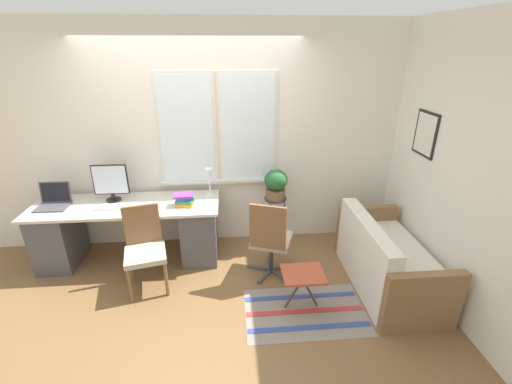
{
  "coord_description": "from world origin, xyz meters",
  "views": [
    {
      "loc": [
        0.38,
        -3.3,
        2.41
      ],
      "look_at": [
        0.68,
        0.17,
        0.9
      ],
      "focal_mm": 24.0,
      "sensor_mm": 36.0,
      "label": 1
    }
  ],
  "objects_px": {
    "keyboard": "(110,208)",
    "book_stack": "(185,200)",
    "laptop": "(54,202)",
    "desk_chair_wooden": "(145,247)",
    "potted_plant": "(276,183)",
    "folding_stool": "(303,276)",
    "couch_loveseat": "(386,262)",
    "desk_lamp": "(209,175)",
    "plant_stand": "(275,204)",
    "monitor": "(111,182)",
    "mouse": "(132,207)",
    "office_chair_swivel": "(270,239)"
  },
  "relations": [
    {
      "from": "book_stack",
      "to": "office_chair_swivel",
      "type": "xyz_separation_m",
      "value": [
        0.93,
        -0.4,
        -0.32
      ]
    },
    {
      "from": "plant_stand",
      "to": "potted_plant",
      "type": "relative_size",
      "value": 1.87
    },
    {
      "from": "monitor",
      "to": "folding_stool",
      "type": "height_order",
      "value": "monitor"
    },
    {
      "from": "laptop",
      "to": "monitor",
      "type": "height_order",
      "value": "monitor"
    },
    {
      "from": "desk_lamp",
      "to": "desk_chair_wooden",
      "type": "xyz_separation_m",
      "value": [
        -0.67,
        -0.7,
        -0.52
      ]
    },
    {
      "from": "desk_chair_wooden",
      "to": "office_chair_swivel",
      "type": "distance_m",
      "value": 1.32
    },
    {
      "from": "monitor",
      "to": "book_stack",
      "type": "relative_size",
      "value": 1.92
    },
    {
      "from": "couch_loveseat",
      "to": "potted_plant",
      "type": "bearing_deg",
      "value": 50.41
    },
    {
      "from": "potted_plant",
      "to": "folding_stool",
      "type": "height_order",
      "value": "potted_plant"
    },
    {
      "from": "book_stack",
      "to": "plant_stand",
      "type": "height_order",
      "value": "book_stack"
    },
    {
      "from": "laptop",
      "to": "keyboard",
      "type": "bearing_deg",
      "value": -10.26
    },
    {
      "from": "plant_stand",
      "to": "office_chair_swivel",
      "type": "bearing_deg",
      "value": -102.36
    },
    {
      "from": "laptop",
      "to": "desk_chair_wooden",
      "type": "distance_m",
      "value": 1.24
    },
    {
      "from": "mouse",
      "to": "folding_stool",
      "type": "distance_m",
      "value": 2.01
    },
    {
      "from": "book_stack",
      "to": "laptop",
      "type": "bearing_deg",
      "value": 176.2
    },
    {
      "from": "desk_chair_wooden",
      "to": "plant_stand",
      "type": "bearing_deg",
      "value": 12.32
    },
    {
      "from": "desk_lamp",
      "to": "office_chair_swivel",
      "type": "relative_size",
      "value": 0.38
    },
    {
      "from": "keyboard",
      "to": "plant_stand",
      "type": "distance_m",
      "value": 1.92
    },
    {
      "from": "monitor",
      "to": "potted_plant",
      "type": "bearing_deg",
      "value": 0.96
    },
    {
      "from": "monitor",
      "to": "mouse",
      "type": "distance_m",
      "value": 0.42
    },
    {
      "from": "keyboard",
      "to": "plant_stand",
      "type": "height_order",
      "value": "keyboard"
    },
    {
      "from": "potted_plant",
      "to": "desk_chair_wooden",
      "type": "bearing_deg",
      "value": -155.13
    },
    {
      "from": "mouse",
      "to": "monitor",
      "type": "bearing_deg",
      "value": 138.64
    },
    {
      "from": "monitor",
      "to": "keyboard",
      "type": "height_order",
      "value": "monitor"
    },
    {
      "from": "monitor",
      "to": "desk_lamp",
      "type": "xyz_separation_m",
      "value": [
        1.12,
        0.05,
        0.03
      ]
    },
    {
      "from": "monitor",
      "to": "keyboard",
      "type": "distance_m",
      "value": 0.31
    },
    {
      "from": "laptop",
      "to": "desk_lamp",
      "type": "distance_m",
      "value": 1.76
    },
    {
      "from": "monitor",
      "to": "couch_loveseat",
      "type": "relative_size",
      "value": 0.31
    },
    {
      "from": "mouse",
      "to": "book_stack",
      "type": "height_order",
      "value": "book_stack"
    },
    {
      "from": "mouse",
      "to": "keyboard",
      "type": "bearing_deg",
      "value": 175.88
    },
    {
      "from": "folding_stool",
      "to": "plant_stand",
      "type": "bearing_deg",
      "value": 95.59
    },
    {
      "from": "folding_stool",
      "to": "desk_chair_wooden",
      "type": "bearing_deg",
      "value": 162.96
    },
    {
      "from": "monitor",
      "to": "desk_chair_wooden",
      "type": "bearing_deg",
      "value": -54.92
    },
    {
      "from": "desk_chair_wooden",
      "to": "mouse",
      "type": "bearing_deg",
      "value": 101.59
    },
    {
      "from": "keyboard",
      "to": "folding_stool",
      "type": "bearing_deg",
      "value": -24.29
    },
    {
      "from": "couch_loveseat",
      "to": "desk_lamp",
      "type": "bearing_deg",
      "value": 64.02
    },
    {
      "from": "laptop",
      "to": "desk_chair_wooden",
      "type": "height_order",
      "value": "laptop"
    },
    {
      "from": "folding_stool",
      "to": "potted_plant",
      "type": "bearing_deg",
      "value": 95.59
    },
    {
      "from": "desk_lamp",
      "to": "desk_chair_wooden",
      "type": "relative_size",
      "value": 0.4
    },
    {
      "from": "book_stack",
      "to": "monitor",
      "type": "bearing_deg",
      "value": 166.55
    },
    {
      "from": "book_stack",
      "to": "office_chair_swivel",
      "type": "bearing_deg",
      "value": -23.0
    },
    {
      "from": "laptop",
      "to": "couch_loveseat",
      "type": "xyz_separation_m",
      "value": [
        3.61,
        -0.75,
        -0.51
      ]
    },
    {
      "from": "keyboard",
      "to": "couch_loveseat",
      "type": "height_order",
      "value": "couch_loveseat"
    },
    {
      "from": "keyboard",
      "to": "book_stack",
      "type": "height_order",
      "value": "book_stack"
    },
    {
      "from": "laptop",
      "to": "book_stack",
      "type": "relative_size",
      "value": 1.47
    },
    {
      "from": "keyboard",
      "to": "desk_chair_wooden",
      "type": "relative_size",
      "value": 0.36
    },
    {
      "from": "office_chair_swivel",
      "to": "plant_stand",
      "type": "relative_size",
      "value": 1.39
    },
    {
      "from": "monitor",
      "to": "folding_stool",
      "type": "xyz_separation_m",
      "value": [
        2.03,
        -1.13,
        -0.6
      ]
    },
    {
      "from": "desk_lamp",
      "to": "folding_stool",
      "type": "relative_size",
      "value": 0.88
    },
    {
      "from": "laptop",
      "to": "book_stack",
      "type": "height_order",
      "value": "laptop"
    }
  ]
}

